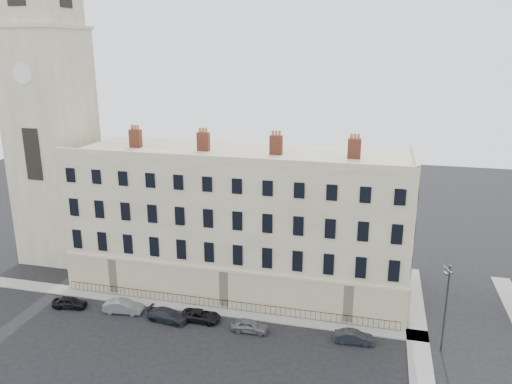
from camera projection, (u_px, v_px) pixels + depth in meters
ground at (268, 347)px, 44.48m from camera, size 160.00×160.00×0.00m
terrace at (240, 219)px, 54.97m from camera, size 36.22×12.22×17.00m
church_tower at (50, 109)px, 59.44m from camera, size 8.00×8.13×44.00m
pavement_terrace at (185, 306)px, 51.48m from camera, size 48.00×2.00×0.12m
pavement_east_return at (415, 319)px, 48.87m from camera, size 2.00×24.00×0.12m
railings at (223, 304)px, 50.77m from camera, size 35.00×0.04×0.96m
car_a at (70, 302)px, 51.09m from camera, size 3.65×1.94×1.18m
car_b at (123, 306)px, 50.14m from camera, size 4.11×1.81×1.31m
car_c at (168, 315)px, 48.58m from camera, size 4.38×2.15×1.22m
car_d at (201, 316)px, 48.62m from camera, size 3.94×1.83×1.09m
car_e at (250, 326)px, 46.75m from camera, size 3.53×1.44×1.20m
car_f at (354, 337)px, 44.95m from camera, size 3.57×1.45×1.15m
streetlamp at (446, 305)px, 42.66m from camera, size 0.77×1.68×8.11m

